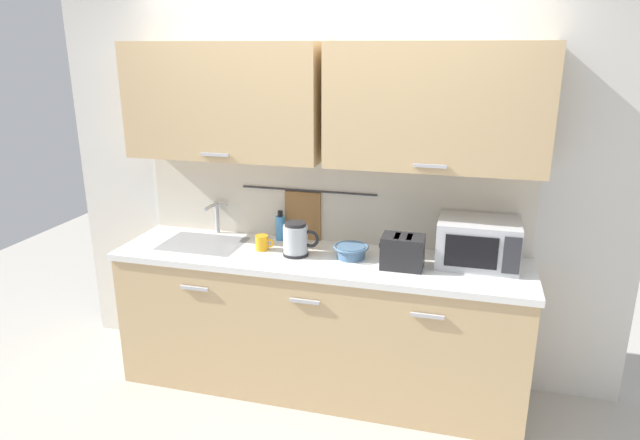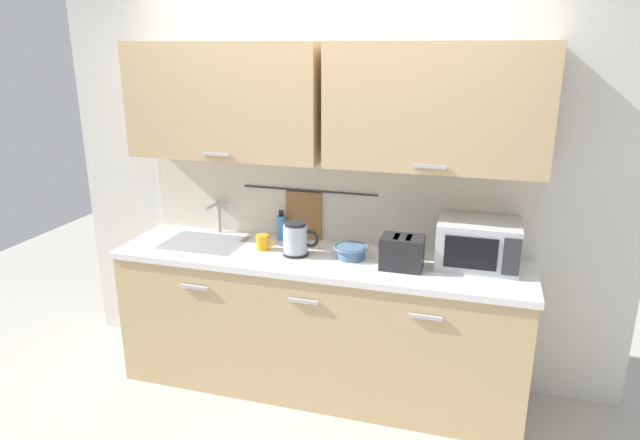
# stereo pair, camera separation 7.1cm
# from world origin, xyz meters

# --- Properties ---
(ground) EXTENTS (8.00, 8.00, 0.00)m
(ground) POSITION_xyz_m (0.00, 0.00, 0.00)
(ground) COLOR #B7B2A8
(counter_unit) EXTENTS (2.53, 0.64, 0.90)m
(counter_unit) POSITION_xyz_m (-0.01, 0.30, 0.46)
(counter_unit) COLOR tan
(counter_unit) RESTS_ON ground
(back_wall_assembly) EXTENTS (3.70, 0.41, 2.50)m
(back_wall_assembly) POSITION_xyz_m (-0.00, 0.53, 1.52)
(back_wall_assembly) COLOR silver
(back_wall_assembly) RESTS_ON ground
(sink_faucet) EXTENTS (0.09, 0.17, 0.22)m
(sink_faucet) POSITION_xyz_m (-0.78, 0.53, 1.04)
(sink_faucet) COLOR #B2B5BA
(sink_faucet) RESTS_ON counter_unit
(microwave) EXTENTS (0.46, 0.35, 0.27)m
(microwave) POSITION_xyz_m (0.92, 0.41, 1.04)
(microwave) COLOR silver
(microwave) RESTS_ON counter_unit
(electric_kettle) EXTENTS (0.23, 0.16, 0.21)m
(electric_kettle) POSITION_xyz_m (-0.14, 0.28, 1.00)
(electric_kettle) COLOR black
(electric_kettle) RESTS_ON counter_unit
(dish_soap_bottle) EXTENTS (0.06, 0.06, 0.20)m
(dish_soap_bottle) POSITION_xyz_m (-0.32, 0.53, 0.99)
(dish_soap_bottle) COLOR #3F8CD8
(dish_soap_bottle) RESTS_ON counter_unit
(mug_near_sink) EXTENTS (0.12, 0.08, 0.09)m
(mug_near_sink) POSITION_xyz_m (-0.37, 0.31, 0.95)
(mug_near_sink) COLOR orange
(mug_near_sink) RESTS_ON counter_unit
(mixing_bowl) EXTENTS (0.21, 0.21, 0.08)m
(mixing_bowl) POSITION_xyz_m (0.19, 0.32, 0.94)
(mixing_bowl) COLOR #4C7093
(mixing_bowl) RESTS_ON counter_unit
(toaster) EXTENTS (0.26, 0.17, 0.19)m
(toaster) POSITION_xyz_m (0.51, 0.25, 1.00)
(toaster) COLOR #232326
(toaster) RESTS_ON counter_unit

